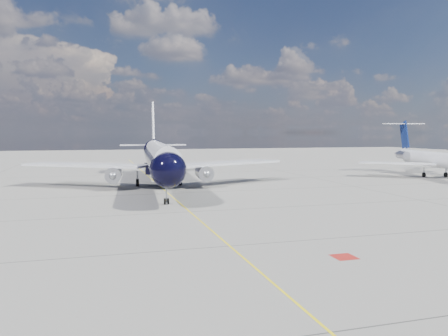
% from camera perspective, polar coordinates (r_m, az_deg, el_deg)
% --- Properties ---
extents(ground, '(320.00, 320.00, 0.00)m').
position_cam_1_polar(ground, '(67.43, -7.94, -2.75)').
color(ground, gray).
rests_on(ground, ground).
extents(taxiway_centerline, '(0.16, 160.00, 0.01)m').
position_cam_1_polar(taxiway_centerline, '(62.53, -7.28, -3.31)').
color(taxiway_centerline, yellow).
rests_on(taxiway_centerline, ground).
extents(red_marking, '(1.60, 1.60, 0.01)m').
position_cam_1_polar(red_marking, '(32.04, 15.42, -11.12)').
color(red_marking, maroon).
rests_on(red_marking, ground).
extents(main_airliner, '(42.91, 52.42, 15.14)m').
position_cam_1_polar(main_airliner, '(71.61, -8.55, 1.45)').
color(main_airliner, black).
rests_on(main_airliner, ground).
extents(regional_jet, '(28.42, 33.17, 11.34)m').
position_cam_1_polar(regional_jet, '(94.87, 25.57, 1.14)').
color(regional_jet, white).
rests_on(regional_jet, ground).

